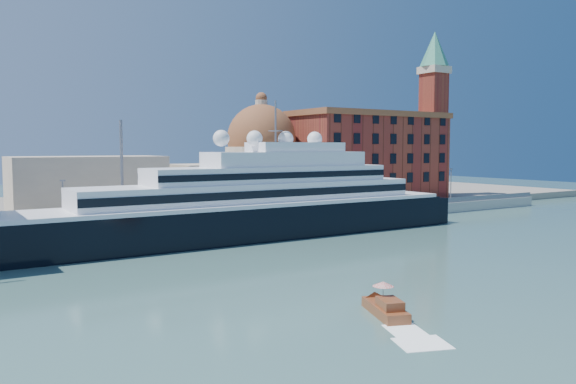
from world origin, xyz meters
TOP-DOWN VIEW (x-y plane):
  - ground at (0.00, 0.00)m, footprint 400.00×400.00m
  - quay at (0.00, 34.00)m, footprint 180.00×10.00m
  - land at (0.00, 75.00)m, footprint 260.00×72.00m
  - quay_fence at (0.00, 29.50)m, footprint 180.00×0.10m
  - superyacht at (-4.32, 23.00)m, footprint 94.46×13.10m
  - service_barge at (-34.99, 19.79)m, footprint 11.85×4.06m
  - water_taxi at (-12.06, -24.28)m, footprint 4.56×7.22m
  - warehouse at (52.00, 52.00)m, footprint 43.00×19.00m
  - campanile at (76.00, 52.00)m, footprint 8.40×8.40m
  - church at (6.39, 57.72)m, footprint 66.00×18.00m
  - lamp_posts at (-12.67, 32.27)m, footprint 120.80×2.40m

SIDE VIEW (x-z plane):
  - ground at x=0.00m, z-range 0.00..0.00m
  - service_barge at x=-34.99m, z-range -0.57..2.09m
  - water_taxi at x=-12.06m, z-range -0.85..2.41m
  - land at x=0.00m, z-range 0.00..2.00m
  - quay at x=0.00m, z-range 0.00..2.50m
  - quay_fence at x=0.00m, z-range 2.50..3.70m
  - superyacht at x=-4.32m, z-range -9.24..18.99m
  - lamp_posts at x=-12.67m, z-range 0.84..18.84m
  - church at x=6.39m, z-range -1.84..23.66m
  - warehouse at x=52.00m, z-range 2.16..25.41m
  - campanile at x=76.00m, z-range 5.26..52.26m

